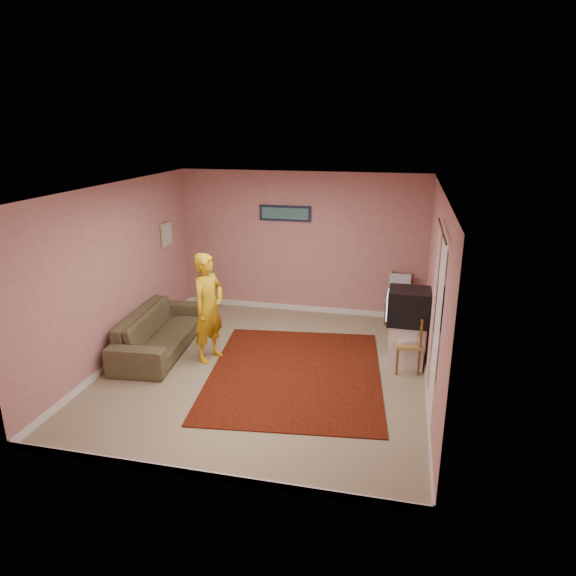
% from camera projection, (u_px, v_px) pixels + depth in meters
% --- Properties ---
extents(ground, '(5.00, 5.00, 0.00)m').
position_uv_depth(ground, '(267.00, 369.00, 7.45)').
color(ground, gray).
rests_on(ground, ground).
extents(wall_back, '(4.50, 0.02, 2.60)m').
position_uv_depth(wall_back, '(301.00, 244.00, 9.37)').
color(wall_back, tan).
rests_on(wall_back, ground).
extents(wall_front, '(4.50, 0.02, 2.60)m').
position_uv_depth(wall_front, '(195.00, 362.00, 4.73)').
color(wall_front, tan).
rests_on(wall_front, ground).
extents(wall_left, '(0.02, 5.00, 2.60)m').
position_uv_depth(wall_left, '(118.00, 273.00, 7.53)').
color(wall_left, tan).
rests_on(wall_left, ground).
extents(wall_right, '(0.02, 5.00, 2.60)m').
position_uv_depth(wall_right, '(435.00, 295.00, 6.58)').
color(wall_right, tan).
rests_on(wall_right, ground).
extents(ceiling, '(4.50, 5.00, 0.02)m').
position_uv_depth(ceiling, '(264.00, 188.00, 6.65)').
color(ceiling, silver).
rests_on(ceiling, wall_back).
extents(baseboard_back, '(4.50, 0.02, 0.10)m').
position_uv_depth(baseboard_back, '(301.00, 308.00, 9.75)').
color(baseboard_back, silver).
rests_on(baseboard_back, ground).
extents(baseboard_front, '(4.50, 0.02, 0.10)m').
position_uv_depth(baseboard_front, '(202.00, 475.00, 5.12)').
color(baseboard_front, silver).
rests_on(baseboard_front, ground).
extents(baseboard_left, '(0.02, 5.00, 0.10)m').
position_uv_depth(baseboard_left, '(127.00, 351.00, 7.91)').
color(baseboard_left, silver).
rests_on(baseboard_left, ground).
extents(baseboard_right, '(0.02, 5.00, 0.10)m').
position_uv_depth(baseboard_right, '(426.00, 382.00, 6.96)').
color(baseboard_right, silver).
rests_on(baseboard_right, ground).
extents(window, '(0.01, 1.10, 1.50)m').
position_uv_depth(window, '(439.00, 307.00, 5.70)').
color(window, black).
rests_on(window, wall_right).
extents(curtain_sheer, '(0.01, 0.75, 2.10)m').
position_uv_depth(curtain_sheer, '(437.00, 329.00, 5.62)').
color(curtain_sheer, white).
rests_on(curtain_sheer, wall_right).
extents(curtain_floral, '(0.01, 0.35, 2.10)m').
position_uv_depth(curtain_floral, '(433.00, 307.00, 6.27)').
color(curtain_floral, silver).
rests_on(curtain_floral, wall_right).
extents(curtain_rod, '(0.02, 1.40, 0.02)m').
position_uv_depth(curtain_rod, '(442.00, 230.00, 5.44)').
color(curtain_rod, brown).
rests_on(curtain_rod, wall_right).
extents(picture_back, '(0.95, 0.04, 0.28)m').
position_uv_depth(picture_back, '(285.00, 213.00, 9.23)').
color(picture_back, '#131A34').
rests_on(picture_back, wall_back).
extents(picture_left, '(0.04, 0.38, 0.42)m').
position_uv_depth(picture_left, '(167.00, 234.00, 8.93)').
color(picture_left, tan).
rests_on(picture_left, wall_left).
extents(area_rug, '(2.72, 3.25, 0.02)m').
position_uv_depth(area_rug, '(295.00, 373.00, 7.30)').
color(area_rug, black).
rests_on(area_rug, ground).
extents(tv_cabinet, '(0.51, 0.46, 0.64)m').
position_uv_depth(tv_cabinet, '(406.00, 343.00, 7.51)').
color(tv_cabinet, silver).
rests_on(tv_cabinet, ground).
extents(crt_tv, '(0.61, 0.54, 0.51)m').
position_uv_depth(crt_tv, '(408.00, 306.00, 7.34)').
color(crt_tv, black).
rests_on(crt_tv, tv_cabinet).
extents(chair_a, '(0.50, 0.48, 0.49)m').
position_uv_depth(chair_a, '(399.00, 294.00, 8.94)').
color(chair_a, '#A67B51').
rests_on(chair_a, ground).
extents(dvd_player, '(0.40, 0.29, 0.07)m').
position_uv_depth(dvd_player, '(399.00, 297.00, 8.96)').
color(dvd_player, '#A5A4A9').
rests_on(dvd_player, chair_a).
extents(blue_throw, '(0.36, 0.04, 0.38)m').
position_uv_depth(blue_throw, '(400.00, 284.00, 8.88)').
color(blue_throw, '#8FB2EA').
rests_on(blue_throw, chair_a).
extents(chair_b, '(0.43, 0.44, 0.46)m').
position_uv_depth(chair_b, '(407.00, 337.00, 7.26)').
color(chair_b, '#A67B51').
rests_on(chair_b, ground).
extents(game_console, '(0.27, 0.23, 0.05)m').
position_uv_depth(game_console, '(407.00, 341.00, 7.28)').
color(game_console, silver).
rests_on(game_console, chair_b).
extents(sofa, '(1.04, 2.22, 0.63)m').
position_uv_depth(sofa, '(160.00, 331.00, 8.00)').
color(sofa, brown).
rests_on(sofa, ground).
extents(person, '(0.56, 0.69, 1.64)m').
position_uv_depth(person, '(209.00, 308.00, 7.52)').
color(person, gold).
rests_on(person, ground).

